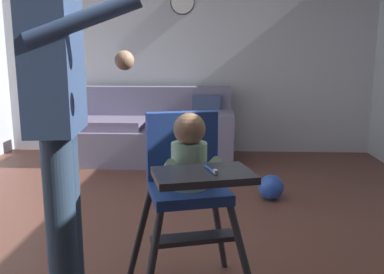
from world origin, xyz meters
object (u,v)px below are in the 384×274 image
at_px(couch, 148,133).
at_px(wall_clock, 182,2).
at_px(toy_ball, 271,187).
at_px(adult_standing, 59,115).
at_px(high_chair, 188,172).

bearing_deg(couch, wall_clock, 141.45).
bearing_deg(wall_clock, toy_ball, -64.03).
bearing_deg(couch, adult_standing, 1.05).
bearing_deg(wall_clock, high_chair, -85.54).
xyz_separation_m(couch, adult_standing, (0.05, -2.95, 0.63)).
xyz_separation_m(couch, toy_ball, (1.27, -1.35, -0.22)).
bearing_deg(adult_standing, wall_clock, 77.51).
distance_m(couch, high_chair, 2.97).
height_order(high_chair, wall_clock, wall_clock).
xyz_separation_m(high_chair, toy_ball, (0.63, 1.52, -0.56)).
bearing_deg(wall_clock, adult_standing, -95.43).
distance_m(couch, toy_ball, 1.87).
height_order(high_chair, toy_ball, high_chair).
height_order(couch, wall_clock, wall_clock).
xyz_separation_m(couch, high_chair, (0.64, -2.88, 0.34)).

